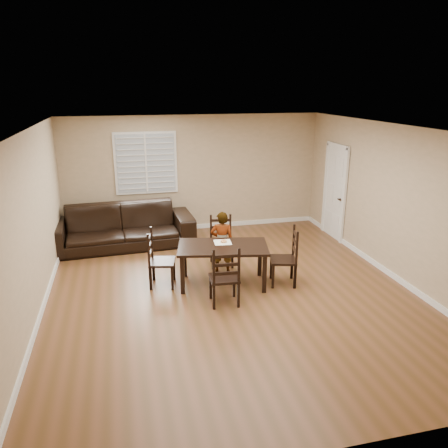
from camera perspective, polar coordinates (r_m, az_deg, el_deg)
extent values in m
plane|color=brown|center=(7.48, 0.84, -8.77)|extent=(7.00, 7.00, 0.00)
cube|color=tan|center=(10.31, -3.95, 6.57)|extent=(6.00, 0.04, 2.70)
cube|color=tan|center=(3.95, 13.87, -12.98)|extent=(6.00, 0.04, 2.70)
cube|color=tan|center=(6.91, -23.99, -0.54)|extent=(0.04, 7.00, 2.70)
cube|color=tan|center=(8.23, 21.60, 2.50)|extent=(0.04, 7.00, 2.70)
cube|color=white|center=(6.72, 0.94, 12.31)|extent=(6.00, 7.00, 0.04)
cube|color=white|center=(10.09, -10.17, 7.83)|extent=(1.40, 0.08, 1.40)
cube|color=white|center=(10.11, 14.26, 3.95)|extent=(0.06, 0.94, 2.05)
cylinder|color=#332114|center=(9.86, 14.87, 3.11)|extent=(0.06, 0.06, 0.02)
cube|color=white|center=(10.63, -3.79, -0.34)|extent=(6.00, 0.03, 0.10)
cube|color=white|center=(7.39, -22.61, -10.16)|extent=(0.03, 7.00, 0.10)
cube|color=white|center=(8.63, 20.54, -5.86)|extent=(0.03, 7.00, 0.10)
cube|color=black|center=(7.46, -0.15, -3.02)|extent=(1.66, 1.14, 0.04)
cube|color=black|center=(7.29, -5.45, -6.66)|extent=(0.08, 0.08, 0.67)
cube|color=black|center=(7.33, 5.30, -6.52)|extent=(0.08, 0.08, 0.67)
cube|color=black|center=(7.93, -5.16, -4.59)|extent=(0.08, 0.08, 0.67)
cube|color=black|center=(7.96, 4.70, -4.47)|extent=(0.08, 0.08, 0.67)
cube|color=black|center=(8.36, -0.32, -2.72)|extent=(0.48, 0.46, 0.04)
cube|color=black|center=(8.51, -0.44, -1.87)|extent=(0.44, 0.09, 0.97)
cube|color=black|center=(8.26, -1.50, -4.60)|extent=(0.04, 0.04, 0.40)
cube|color=black|center=(8.30, 1.10, -4.50)|extent=(0.04, 0.04, 0.40)
cube|color=black|center=(8.58, -1.68, -3.72)|extent=(0.04, 0.04, 0.40)
cube|color=black|center=(8.62, 0.82, -3.63)|extent=(0.04, 0.04, 0.40)
cube|color=black|center=(6.92, 0.03, -7.10)|extent=(0.47, 0.44, 0.04)
cube|color=black|center=(6.73, 0.31, -7.22)|extent=(0.45, 0.07, 0.99)
cube|color=black|center=(7.21, 1.31, -8.01)|extent=(0.04, 0.04, 0.41)
cube|color=black|center=(7.15, -1.77, -8.24)|extent=(0.04, 0.04, 0.41)
cube|color=black|center=(6.90, 1.89, -9.28)|extent=(0.04, 0.04, 0.41)
cube|color=black|center=(6.84, -1.33, -9.53)|extent=(0.04, 0.04, 0.41)
cube|color=black|center=(7.60, -8.07, -4.91)|extent=(0.51, 0.53, 0.04)
cube|color=black|center=(7.60, -9.53, -4.42)|extent=(0.13, 0.45, 1.00)
cube|color=black|center=(7.49, -6.78, -7.08)|extent=(0.05, 0.05, 0.41)
cube|color=black|center=(7.85, -6.53, -5.89)|extent=(0.05, 0.05, 0.41)
cube|color=black|center=(7.54, -9.54, -7.07)|extent=(0.05, 0.05, 0.41)
cube|color=black|center=(7.89, -9.16, -5.88)|extent=(0.05, 0.05, 0.41)
cube|color=black|center=(7.65, 7.73, -4.66)|extent=(0.53, 0.55, 0.04)
cube|color=black|center=(7.65, 9.20, -4.16)|extent=(0.15, 0.46, 1.02)
cube|color=black|center=(7.91, 6.16, -5.66)|extent=(0.05, 0.05, 0.42)
cube|color=black|center=(7.54, 6.43, -6.87)|extent=(0.05, 0.05, 0.42)
cube|color=black|center=(7.95, 8.82, -5.65)|extent=(0.05, 0.05, 0.42)
cube|color=black|center=(7.59, 9.22, -6.84)|extent=(0.05, 0.05, 0.42)
imported|color=gray|center=(8.02, -0.26, -2.37)|extent=(0.49, 0.39, 1.16)
cube|color=beige|center=(7.61, -0.18, -2.40)|extent=(0.32, 0.32, 0.00)
torus|color=#C88148|center=(7.61, -0.04, -2.26)|extent=(0.11, 0.11, 0.04)
torus|color=white|center=(7.60, -0.04, -2.17)|extent=(0.10, 0.10, 0.02)
imported|color=black|center=(9.60, -13.21, -0.31)|extent=(3.09, 1.35, 0.89)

